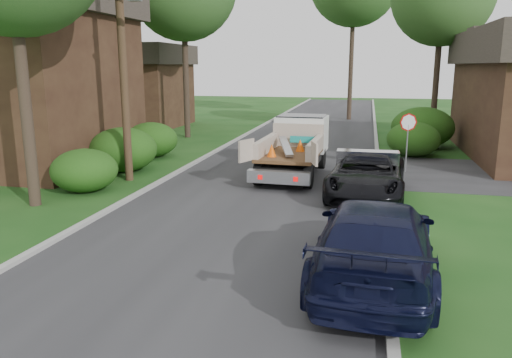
{
  "coord_description": "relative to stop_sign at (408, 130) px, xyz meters",
  "views": [
    {
      "loc": [
        3.53,
        -12.58,
        4.38
      ],
      "look_at": [
        0.48,
        1.09,
        1.2
      ],
      "focal_mm": 35.0,
      "sensor_mm": 36.0,
      "label": 1
    }
  ],
  "objects": [
    {
      "name": "road",
      "position": [
        -5.2,
        1.0,
        -1.77
      ],
      "size": [
        8.0,
        90.0,
        0.02
      ],
      "primitive_type": "cube",
      "color": "#28282B",
      "rests_on": "ground"
    },
    {
      "name": "curb_right",
      "position": [
        -1.1,
        1.0,
        -1.72
      ],
      "size": [
        0.2,
        90.0,
        0.12
      ],
      "primitive_type": "cube",
      "color": "#9E9E99",
      "rests_on": "ground"
    },
    {
      "name": "hedge_left_b",
      "position": [
        -11.7,
        -2.5,
        -0.84
      ],
      "size": [
        2.86,
        2.86,
        1.87
      ],
      "primitive_type": "ellipsoid",
      "color": "#133F0E",
      "rests_on": "ground"
    },
    {
      "name": "stop_sign",
      "position": [
        0.0,
        0.0,
        0.0
      ],
      "size": [
        0.71,
        0.32,
        2.48
      ],
      "color": "slate",
      "rests_on": "ground"
    },
    {
      "name": "hedge_left_a",
      "position": [
        -11.4,
        -6.0,
        -1.01
      ],
      "size": [
        2.34,
        2.34,
        1.53
      ],
      "primitive_type": "ellipsoid",
      "color": "#133F0E",
      "rests_on": "ground"
    },
    {
      "name": "hedge_right_b",
      "position": [
        1.3,
        7.0,
        -0.67
      ],
      "size": [
        3.38,
        3.38,
        2.21
      ],
      "primitive_type": "ellipsoid",
      "color": "#133F0E",
      "rests_on": "ground"
    },
    {
      "name": "hedge_left_c",
      "position": [
        -12.0,
        1.0,
        -0.93
      ],
      "size": [
        2.6,
        2.6,
        1.7
      ],
      "primitive_type": "ellipsoid",
      "color": "#133F0E",
      "rests_on": "ground"
    },
    {
      "name": "hedge_right_a",
      "position": [
        0.6,
        4.0,
        -0.93
      ],
      "size": [
        2.6,
        2.6,
        1.7
      ],
      "primitive_type": "ellipsoid",
      "color": "#133F0E",
      "rests_on": "ground"
    },
    {
      "name": "navy_suv",
      "position": [
        -1.4,
        -11.5,
        -0.93
      ],
      "size": [
        2.68,
        5.95,
        1.69
      ],
      "primitive_type": "imported",
      "rotation": [
        0.0,
        0.0,
        3.09
      ],
      "color": "black",
      "rests_on": "ground"
    },
    {
      "name": "utility_pole",
      "position": [
        -10.68,
        -4.02,
        3.4
      ],
      "size": [
        2.42,
        1.25,
        10.0
      ],
      "color": "#382619",
      "rests_on": "ground"
    },
    {
      "name": "house_left_near",
      "position": [
        -17.2,
        -2.0,
        2.5
      ],
      "size": [
        9.72,
        8.64,
        8.4
      ],
      "color": "#341E15",
      "rests_on": "ground"
    },
    {
      "name": "black_pickup",
      "position": [
        -1.6,
        -4.5,
        -1.03
      ],
      "size": [
        2.78,
        5.5,
        1.49
      ],
      "primitive_type": "imported",
      "rotation": [
        0.0,
        0.0,
        -0.06
      ],
      "color": "black",
      "rests_on": "ground"
    },
    {
      "name": "flatbed_truck",
      "position": [
        -4.51,
        -0.87,
        -0.54
      ],
      "size": [
        2.82,
        6.09,
        2.28
      ],
      "rotation": [
        0.0,
        0.0,
        -0.03
      ],
      "color": "black",
      "rests_on": "ground"
    },
    {
      "name": "house_left_far",
      "position": [
        -18.7,
        13.0,
        1.27
      ],
      "size": [
        7.56,
        7.56,
        6.0
      ],
      "color": "#341E15",
      "rests_on": "ground"
    },
    {
      "name": "curb_left",
      "position": [
        -9.3,
        1.0,
        -1.72
      ],
      "size": [
        0.2,
        90.0,
        0.12
      ],
      "primitive_type": "cube",
      "color": "#9E9E99",
      "rests_on": "ground"
    },
    {
      "name": "ground",
      "position": [
        -5.2,
        -9.0,
        -1.78
      ],
      "size": [
        120.0,
        120.0,
        0.0
      ],
      "primitive_type": "plane",
      "color": "#154012",
      "rests_on": "ground"
    }
  ]
}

